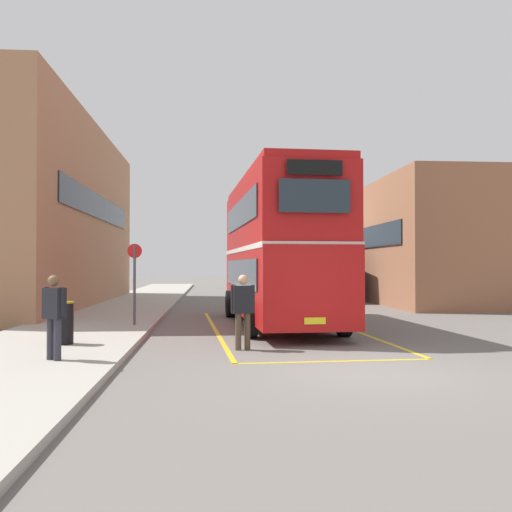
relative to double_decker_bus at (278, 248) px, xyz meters
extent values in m
plane|color=#66605B|center=(0.59, 6.27, -2.51)|extent=(135.60, 135.60, 0.00)
cube|color=#A39E93|center=(-5.91, 8.67, -2.44)|extent=(4.00, 57.60, 0.14)
cube|color=#AD7A56|center=(-10.12, 9.45, 1.77)|extent=(5.21, 19.88, 8.57)
cube|color=#232D38|center=(-7.48, 9.45, 2.20)|extent=(0.06, 15.11, 1.10)
cube|color=#9E6647|center=(9.89, 10.49, 0.59)|extent=(7.59, 12.71, 6.21)
cube|color=#19232D|center=(6.06, 10.49, 0.90)|extent=(0.06, 9.66, 1.10)
cylinder|color=black|center=(-1.46, 3.02, -2.01)|extent=(0.34, 1.01, 1.00)
cylinder|color=black|center=(1.10, 3.17, -2.01)|extent=(0.34, 1.01, 1.00)
cylinder|color=black|center=(-1.10, -3.17, -2.01)|extent=(0.34, 1.01, 1.00)
cylinder|color=black|center=(1.46, -3.02, -2.01)|extent=(0.34, 1.01, 1.00)
cube|color=#B71414|center=(0.00, 0.00, -1.11)|extent=(3.06, 10.14, 2.10)
cube|color=#B71414|center=(0.00, 0.00, 0.99)|extent=(3.05, 9.94, 2.10)
cube|color=#B71414|center=(0.00, 0.00, 2.14)|extent=(2.95, 9.84, 0.20)
cube|color=silver|center=(0.00, 0.00, -0.06)|extent=(3.09, 10.04, 0.14)
cube|color=#232D38|center=(-1.26, -0.07, -0.81)|extent=(0.51, 8.20, 0.84)
cube|color=#232D38|center=(-1.26, -0.07, 1.09)|extent=(0.51, 8.20, 0.84)
cube|color=#232D38|center=(1.26, 0.07, -0.81)|extent=(0.51, 8.20, 0.84)
cube|color=#232D38|center=(1.26, 0.07, 1.09)|extent=(0.51, 8.20, 0.84)
cube|color=#232D38|center=(0.29, -5.02, 1.09)|extent=(1.74, 0.14, 0.80)
cube|color=black|center=(0.29, -5.02, 1.77)|extent=(1.37, 0.12, 0.36)
cube|color=#232D38|center=(-0.29, 5.02, -0.71)|extent=(1.99, 0.16, 1.00)
cube|color=yellow|center=(0.29, -5.02, -1.88)|extent=(0.52, 0.06, 0.16)
cylinder|color=black|center=(3.07, 17.50, -2.05)|extent=(0.34, 0.94, 0.92)
cylinder|color=black|center=(5.57, 17.29, -2.05)|extent=(0.34, 0.94, 0.92)
cylinder|color=black|center=(2.59, 11.79, -2.05)|extent=(0.34, 0.94, 0.92)
cylinder|color=black|center=(5.10, 11.58, -2.05)|extent=(0.34, 0.94, 0.92)
cube|color=navy|center=(4.08, 14.54, -0.91)|extent=(3.22, 9.73, 2.60)
cube|color=silver|center=(4.08, 14.54, 0.45)|extent=(3.04, 9.33, 0.12)
cube|color=#232D38|center=(2.85, 14.64, -0.56)|extent=(0.67, 7.62, 0.96)
cube|color=#232D38|center=(5.31, 14.44, -0.56)|extent=(0.67, 7.62, 0.96)
cube|color=#232D38|center=(4.48, 19.32, -0.61)|extent=(1.94, 0.20, 1.10)
cylinder|color=#473828|center=(-1.33, -5.25, -2.09)|extent=(0.14, 0.14, 0.84)
cylinder|color=#473828|center=(-1.54, -5.31, -2.09)|extent=(0.14, 0.14, 0.84)
cube|color=black|center=(-1.43, -5.28, -1.35)|extent=(0.53, 0.34, 0.63)
cylinder|color=black|center=(-1.20, -5.21, -1.32)|extent=(0.09, 0.09, 0.60)
cylinder|color=black|center=(-1.67, -5.34, -1.32)|extent=(0.09, 0.09, 0.60)
sphere|color=tan|center=(-1.43, -5.30, -0.89)|extent=(0.23, 0.23, 0.23)
cylinder|color=#2D2D38|center=(-5.07, -7.30, -1.98)|extent=(0.14, 0.14, 0.79)
cylinder|color=#2D2D38|center=(-5.23, -7.17, -1.98)|extent=(0.14, 0.14, 0.79)
cube|color=black|center=(-5.15, -7.23, -1.29)|extent=(0.50, 0.45, 0.59)
cylinder|color=black|center=(-4.97, -7.37, -1.26)|extent=(0.09, 0.09, 0.56)
cylinder|color=black|center=(-5.33, -7.10, -1.26)|extent=(0.09, 0.09, 0.56)
sphere|color=brown|center=(-5.16, -7.25, -0.86)|extent=(0.21, 0.21, 0.21)
cylinder|color=black|center=(-5.53, -5.02, -1.90)|extent=(0.44, 0.44, 0.94)
cylinder|color=olive|center=(-5.53, -5.02, -1.42)|extent=(0.47, 0.47, 0.04)
cylinder|color=#4C4C51|center=(-4.49, -0.82, -1.16)|extent=(0.08, 0.08, 2.43)
cylinder|color=red|center=(-4.49, -0.82, -0.13)|extent=(0.44, 0.04, 0.44)
cube|color=gold|center=(-2.04, -1.12, -2.51)|extent=(0.82, 12.00, 0.01)
cube|color=gold|center=(2.04, -0.88, -2.51)|extent=(0.82, 12.00, 0.01)
cube|color=gold|center=(0.35, -7.00, -2.51)|extent=(4.20, 0.37, 0.01)
camera|label=1|loc=(-2.15, -18.38, -0.57)|focal=39.97mm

